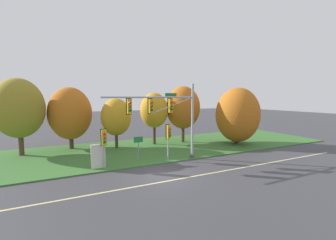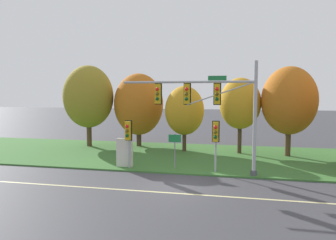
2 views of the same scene
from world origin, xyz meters
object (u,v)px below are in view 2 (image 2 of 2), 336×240
at_px(tree_behind_signpost, 184,111).
at_px(tree_mid_verge, 240,104).
at_px(tree_nearest_road, 88,97).
at_px(info_kiosk, 125,153).
at_px(traffic_signal_mast, 211,103).
at_px(route_sign_post, 175,145).
at_px(pedestrian_signal_further_along, 216,135).
at_px(tree_tall_centre, 289,101).
at_px(pedestrian_signal_near_kerb, 128,134).
at_px(tree_left_of_mast, 139,104).

height_order(tree_behind_signpost, tree_mid_verge, tree_mid_verge).
distance_m(tree_nearest_road, tree_behind_signpost, 9.15).
bearing_deg(info_kiosk, tree_behind_signpost, 65.83).
bearing_deg(traffic_signal_mast, route_sign_post, 162.62).
height_order(pedestrian_signal_further_along, tree_mid_verge, tree_mid_verge).
height_order(tree_behind_signpost, tree_tall_centre, tree_tall_centre).
bearing_deg(tree_mid_verge, tree_behind_signpost, -179.42).
xyz_separation_m(traffic_signal_mast, pedestrian_signal_near_kerb, (-5.36, 0.14, -2.05)).
bearing_deg(route_sign_post, pedestrian_signal_further_along, -10.64).
bearing_deg(tree_left_of_mast, tree_behind_signpost, -20.61).
distance_m(tree_tall_centre, info_kiosk, 13.28).
relative_size(tree_nearest_road, info_kiosk, 3.90).
bearing_deg(tree_behind_signpost, tree_tall_centre, -2.46).
relative_size(pedestrian_signal_further_along, tree_nearest_road, 0.43).
distance_m(traffic_signal_mast, info_kiosk, 6.72).
distance_m(pedestrian_signal_further_along, info_kiosk, 6.23).
height_order(pedestrian_signal_near_kerb, pedestrian_signal_further_along, pedestrian_signal_further_along).
bearing_deg(tree_tall_centre, traffic_signal_mast, -128.73).
relative_size(tree_nearest_road, tree_mid_verge, 1.21).
relative_size(traffic_signal_mast, tree_tall_centre, 1.20).
relative_size(pedestrian_signal_near_kerb, route_sign_post, 1.39).
bearing_deg(tree_tall_centre, pedestrian_signal_near_kerb, -148.37).
relative_size(traffic_signal_mast, info_kiosk, 4.40).
distance_m(tree_mid_verge, info_kiosk, 10.50).
height_order(tree_nearest_road, tree_left_of_mast, tree_nearest_road).
bearing_deg(pedestrian_signal_further_along, route_sign_post, 169.36).
height_order(tree_left_of_mast, tree_mid_verge, tree_left_of_mast).
relative_size(route_sign_post, info_kiosk, 1.20).
distance_m(tree_left_of_mast, tree_tall_centre, 12.99).
relative_size(route_sign_post, tree_nearest_road, 0.31).
bearing_deg(tree_left_of_mast, tree_mid_verge, -10.36).
xyz_separation_m(traffic_signal_mast, tree_behind_signpost, (-2.81, 7.15, -0.92)).
bearing_deg(route_sign_post, traffic_signal_mast, -17.38).
relative_size(pedestrian_signal_further_along, tree_mid_verge, 0.52).
relative_size(pedestrian_signal_near_kerb, tree_nearest_road, 0.43).
bearing_deg(traffic_signal_mast, tree_tall_centre, 51.27).
distance_m(route_sign_post, tree_tall_centre, 10.28).
bearing_deg(traffic_signal_mast, pedestrian_signal_near_kerb, 178.52).
height_order(pedestrian_signal_near_kerb, tree_nearest_road, tree_nearest_road).
bearing_deg(route_sign_post, tree_mid_verge, 57.39).
distance_m(traffic_signal_mast, tree_nearest_road, 14.24).
distance_m(route_sign_post, tree_behind_signpost, 6.70).
height_order(tree_nearest_road, info_kiosk, tree_nearest_road).
xyz_separation_m(traffic_signal_mast, tree_mid_verge, (1.75, 7.20, -0.29)).
xyz_separation_m(tree_mid_verge, tree_tall_centre, (3.70, -0.40, 0.26)).
height_order(tree_left_of_mast, info_kiosk, tree_left_of_mast).
height_order(pedestrian_signal_near_kerb, tree_behind_signpost, tree_behind_signpost).
distance_m(route_sign_post, tree_left_of_mast, 9.81).
height_order(tree_mid_verge, tree_tall_centre, tree_tall_centre).
relative_size(tree_mid_verge, tree_tall_centre, 0.88).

